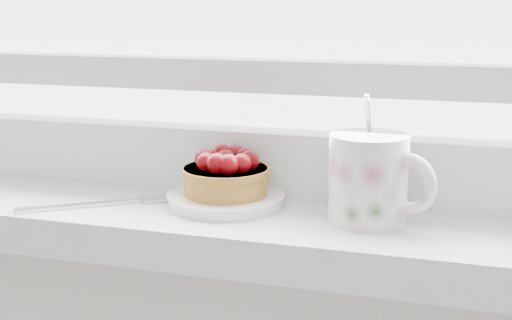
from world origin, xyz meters
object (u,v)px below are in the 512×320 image
at_px(saucer, 226,199).
at_px(raspberry_tart, 226,174).
at_px(floral_mug, 371,177).
at_px(fork, 108,203).

height_order(saucer, raspberry_tart, raspberry_tart).
bearing_deg(raspberry_tart, floral_mug, -4.88).
relative_size(saucer, floral_mug, 1.00).
relative_size(raspberry_tart, fork, 0.55).
xyz_separation_m(saucer, fork, (-0.12, -0.04, -0.00)).
bearing_deg(floral_mug, raspberry_tart, 175.12).
distance_m(raspberry_tart, fork, 0.13).
bearing_deg(raspberry_tart, fork, -163.68).
distance_m(saucer, raspberry_tart, 0.03).
height_order(raspberry_tart, floral_mug, floral_mug).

